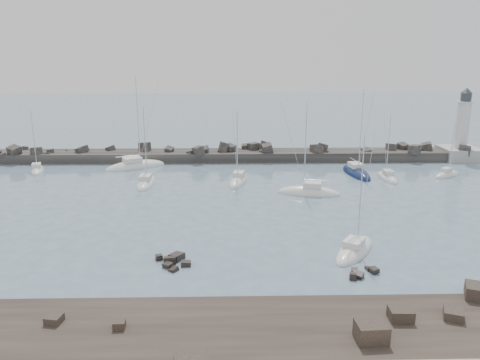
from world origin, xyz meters
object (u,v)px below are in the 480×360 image
object	(u,v)px
sailboat_4	(136,167)
sailboat_6	(355,251)
sailboat_7	(356,173)
sailboat_11	(447,175)
sailboat_3	(146,184)
sailboat_9	(387,178)
sailboat_1	(37,170)
sailboat_8	(309,193)
lighthouse	(460,144)
sailboat_5	(238,182)

from	to	relation	value
sailboat_4	sailboat_6	distance (m)	48.99
sailboat_7	sailboat_11	size ratio (longest dim) A/B	1.59
sailboat_3	sailboat_4	distance (m)	12.03
sailboat_3	sailboat_9	bearing A→B (deg)	3.62
sailboat_3	sailboat_11	bearing A→B (deg)	4.56
sailboat_1	sailboat_11	distance (m)	71.60
sailboat_6	sailboat_9	size ratio (longest dim) A/B	1.16
sailboat_1	sailboat_4	xyz separation A→B (m)	(17.04, 2.23, 0.02)
sailboat_8	sailboat_11	bearing A→B (deg)	21.47
sailboat_7	sailboat_9	size ratio (longest dim) A/B	1.37
lighthouse	sailboat_6	bearing A→B (deg)	-126.08
sailboat_9	sailboat_11	size ratio (longest dim) A/B	1.16
sailboat_7	sailboat_9	xyz separation A→B (m)	(4.35, -3.14, -0.01)
lighthouse	sailboat_4	size ratio (longest dim) A/B	0.83
sailboat_5	sailboat_6	world-z (taller)	sailboat_6
sailboat_3	sailboat_7	distance (m)	35.79
sailboat_1	sailboat_7	bearing A→B (deg)	-3.56
sailboat_4	sailboat_11	world-z (taller)	sailboat_4
sailboat_3	sailboat_6	distance (m)	37.87
sailboat_3	sailboat_9	xyz separation A→B (m)	(39.70, 2.51, 0.00)
lighthouse	sailboat_11	xyz separation A→B (m)	(-8.40, -13.37, -2.95)
sailboat_1	sailboat_9	distance (m)	60.98
sailboat_6	sailboat_9	bearing A→B (deg)	65.96
sailboat_3	sailboat_8	bearing A→B (deg)	-13.25
sailboat_9	sailboat_5	bearing A→B (deg)	-175.87
sailboat_1	sailboat_5	distance (m)	36.65
lighthouse	sailboat_6	distance (m)	55.07
sailboat_1	sailboat_3	bearing A→B (deg)	-23.63
sailboat_5	sailboat_7	bearing A→B (deg)	13.49
sailboat_6	sailboat_7	size ratio (longest dim) A/B	0.85
sailboat_7	sailboat_9	bearing A→B (deg)	-35.81
sailboat_4	sailboat_6	xyz separation A→B (m)	(30.39, -38.42, -0.02)
sailboat_7	sailboat_8	size ratio (longest dim) A/B	1.07
sailboat_6	sailboat_8	distance (m)	21.16
lighthouse	sailboat_4	bearing A→B (deg)	-174.53
sailboat_11	sailboat_4	bearing A→B (deg)	172.30
sailboat_6	sailboat_9	distance (m)	32.36
sailboat_5	sailboat_9	distance (m)	25.02
sailboat_4	sailboat_6	bearing A→B (deg)	-51.66
sailboat_3	sailboat_9	size ratio (longest dim) A/B	1.15
lighthouse	sailboat_5	xyz separation A→B (m)	(-44.15, -16.69, -2.94)
sailboat_4	sailboat_8	size ratio (longest dim) A/B	1.19
sailboat_6	sailboat_8	xyz separation A→B (m)	(-1.34, 21.11, 0.02)
sailboat_3	sailboat_4	bearing A→B (deg)	108.79
sailboat_6	sailboat_7	distance (m)	33.86
sailboat_8	sailboat_11	size ratio (longest dim) A/B	1.48
lighthouse	sailboat_8	world-z (taller)	lighthouse
sailboat_4	sailboat_9	bearing A→B (deg)	-11.51
lighthouse	sailboat_9	bearing A→B (deg)	-142.21
lighthouse	sailboat_11	world-z (taller)	lighthouse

